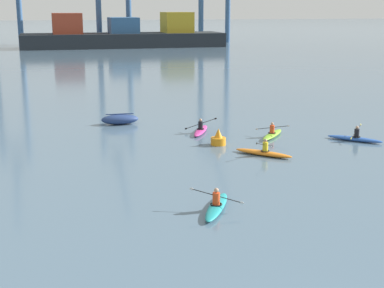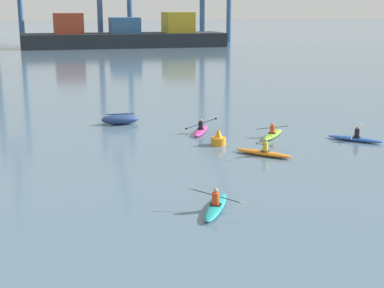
{
  "view_description": "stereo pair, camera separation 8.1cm",
  "coord_description": "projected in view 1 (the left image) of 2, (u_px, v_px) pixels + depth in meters",
  "views": [
    {
      "loc": [
        -5.57,
        -9.15,
        7.92
      ],
      "look_at": [
        2.05,
        19.8,
        0.6
      ],
      "focal_mm": 51.92,
      "sensor_mm": 36.0,
      "label": 1
    },
    {
      "loc": [
        -5.5,
        -9.17,
        7.92
      ],
      "look_at": [
        2.05,
        19.8,
        0.6
      ],
      "focal_mm": 51.92,
      "sensor_mm": 36.0,
      "label": 2
    }
  ],
  "objects": [
    {
      "name": "container_barge",
      "position": [
        124.0,
        35.0,
        116.65
      ],
      "size": [
        41.93,
        10.62,
        7.19
      ],
      "color": "#1E2328",
      "rests_on": "ground"
    },
    {
      "name": "capsized_dinghy",
      "position": [
        120.0,
        119.0,
        38.96
      ],
      "size": [
        2.63,
        1.18,
        0.76
      ],
      "color": "navy",
      "rests_on": "ground"
    },
    {
      "name": "channel_buoy",
      "position": [
        218.0,
        139.0,
        33.04
      ],
      "size": [
        0.9,
        0.9,
        1.0
      ],
      "color": "orange",
      "rests_on": "ground"
    },
    {
      "name": "kayak_orange",
      "position": [
        264.0,
        152.0,
        30.72
      ],
      "size": [
        2.77,
        2.88,
        0.98
      ],
      "color": "orange",
      "rests_on": "ground"
    },
    {
      "name": "kayak_magenta",
      "position": [
        201.0,
        130.0,
        36.35
      ],
      "size": [
        2.05,
        3.31,
        1.07
      ],
      "color": "#C13384",
      "rests_on": "ground"
    },
    {
      "name": "kayak_lime",
      "position": [
        272.0,
        134.0,
        35.18
      ],
      "size": [
        2.65,
        2.99,
        0.95
      ],
      "color": "#7ABC2D",
      "rests_on": "ground"
    },
    {
      "name": "kayak_teal",
      "position": [
        217.0,
        206.0,
        22.4
      ],
      "size": [
        2.14,
        3.28,
        0.95
      ],
      "color": "teal",
      "rests_on": "ground"
    },
    {
      "name": "kayak_blue",
      "position": [
        355.0,
        138.0,
        34.07
      ],
      "size": [
        2.79,
        2.86,
        0.95
      ],
      "color": "#2856B2",
      "rests_on": "ground"
    }
  ]
}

